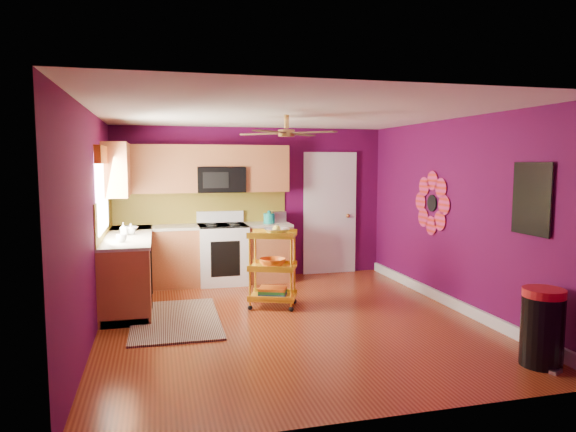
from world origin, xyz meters
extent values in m
plane|color=maroon|center=(0.00, 0.00, 0.00)|extent=(5.00, 5.00, 0.00)
cube|color=#53093E|center=(0.00, 2.50, 1.25)|extent=(4.50, 0.04, 2.50)
cube|color=#53093E|center=(0.00, -2.50, 1.25)|extent=(4.50, 0.04, 2.50)
cube|color=#53093E|center=(-2.25, 0.00, 1.25)|extent=(0.04, 5.00, 2.50)
cube|color=#53093E|center=(2.25, 0.00, 1.25)|extent=(0.04, 5.00, 2.50)
cube|color=silver|center=(0.00, 0.00, 2.50)|extent=(4.50, 5.00, 0.04)
cube|color=white|center=(2.22, 0.00, 0.07)|extent=(0.05, 4.90, 0.14)
cube|color=brown|center=(-1.95, 1.35, 0.45)|extent=(0.60, 2.30, 0.90)
cube|color=brown|center=(-0.85, 2.20, 0.45)|extent=(2.80, 0.60, 0.90)
cube|color=beige|center=(-1.95, 1.35, 0.92)|extent=(0.63, 2.30, 0.04)
cube|color=beige|center=(-0.85, 2.20, 0.92)|extent=(2.80, 0.63, 0.04)
cube|color=black|center=(-1.95, 1.35, 0.05)|extent=(0.54, 2.30, 0.10)
cube|color=black|center=(-0.85, 2.20, 0.05)|extent=(2.80, 0.54, 0.10)
cube|color=white|center=(-0.55, 2.17, 0.46)|extent=(0.76, 0.66, 0.92)
cube|color=black|center=(-0.55, 2.17, 0.93)|extent=(0.76, 0.62, 0.03)
cube|color=white|center=(-0.55, 2.45, 1.04)|extent=(0.76, 0.06, 0.18)
cube|color=black|center=(-0.55, 1.84, 0.45)|extent=(0.45, 0.02, 0.55)
cube|color=brown|center=(-1.59, 2.33, 1.83)|extent=(1.32, 0.33, 0.75)
cube|color=brown|center=(0.19, 2.33, 1.83)|extent=(0.72, 0.33, 0.75)
cube|color=brown|center=(-0.55, 2.33, 2.03)|extent=(0.76, 0.33, 0.34)
cube|color=brown|center=(-2.08, 1.85, 1.83)|extent=(0.33, 1.30, 0.75)
cube|color=black|center=(-0.55, 2.30, 1.65)|extent=(0.76, 0.38, 0.40)
cube|color=brown|center=(-0.85, 2.49, 1.20)|extent=(2.80, 0.01, 0.51)
cube|color=brown|center=(-2.24, 1.35, 1.20)|extent=(0.01, 2.30, 0.51)
cube|color=white|center=(-2.23, 1.05, 1.55)|extent=(0.03, 1.20, 1.00)
cube|color=#CF5B12|center=(-2.20, 1.05, 2.02)|extent=(0.08, 1.35, 0.22)
cube|color=white|center=(1.35, 2.48, 1.02)|extent=(0.85, 0.04, 2.05)
cube|color=white|center=(1.35, 2.46, 1.02)|extent=(0.95, 0.02, 2.15)
sphere|color=#BF8C3F|center=(1.67, 2.42, 1.00)|extent=(0.07, 0.07, 0.07)
cylinder|color=black|center=(2.23, 0.60, 1.35)|extent=(0.01, 0.24, 0.24)
cube|color=#186A9C|center=(2.23, -1.40, 1.55)|extent=(0.03, 0.52, 0.72)
cube|color=black|center=(2.21, -1.40, 1.55)|extent=(0.01, 0.56, 0.76)
cylinder|color=#BF8C3F|center=(0.00, 0.20, 2.42)|extent=(0.06, 0.06, 0.16)
cylinder|color=#BF8C3F|center=(0.00, 0.20, 2.28)|extent=(0.20, 0.20, 0.08)
cube|color=#4C2D19|center=(0.27, 0.47, 2.28)|extent=(0.47, 0.47, 0.01)
cube|color=#4C2D19|center=(-0.27, 0.47, 2.28)|extent=(0.47, 0.47, 0.01)
cube|color=#4C2D19|center=(-0.27, -0.07, 2.28)|extent=(0.47, 0.47, 0.01)
cube|color=#4C2D19|center=(0.27, -0.07, 2.28)|extent=(0.47, 0.47, 0.01)
cube|color=black|center=(-1.36, 0.34, 0.01)|extent=(1.07, 1.72, 0.02)
cylinder|color=yellow|center=(-0.40, 0.56, 0.52)|extent=(0.03, 0.03, 0.94)
cylinder|color=yellow|center=(0.10, 0.36, 0.52)|extent=(0.03, 0.03, 0.94)
cylinder|color=yellow|center=(-0.26, 0.91, 0.52)|extent=(0.03, 0.03, 0.94)
cylinder|color=yellow|center=(0.24, 0.71, 0.52)|extent=(0.03, 0.03, 0.94)
sphere|color=black|center=(-0.40, 0.56, 0.03)|extent=(0.07, 0.07, 0.07)
sphere|color=black|center=(0.10, 0.36, 0.03)|extent=(0.07, 0.07, 0.07)
sphere|color=black|center=(-0.26, 0.91, 0.03)|extent=(0.07, 0.07, 0.07)
sphere|color=black|center=(0.24, 0.71, 0.03)|extent=(0.07, 0.07, 0.07)
cube|color=yellow|center=(-0.08, 0.63, 0.96)|extent=(0.73, 0.64, 0.03)
cube|color=yellow|center=(-0.08, 0.63, 0.53)|extent=(0.73, 0.64, 0.03)
cube|color=yellow|center=(-0.08, 0.63, 0.13)|extent=(0.73, 0.64, 0.03)
imported|color=beige|center=(-0.03, 0.61, 1.02)|extent=(0.44, 0.44, 0.08)
sphere|color=yellow|center=(-0.03, 0.61, 1.05)|extent=(0.11, 0.11, 0.11)
imported|color=#CF5B12|center=(-0.08, 0.63, 0.60)|extent=(0.45, 0.45, 0.11)
cube|color=navy|center=(-0.08, 0.63, 0.17)|extent=(0.43, 0.38, 0.04)
cube|color=#267233|center=(-0.08, 0.63, 0.21)|extent=(0.43, 0.38, 0.04)
cube|color=#CF5B12|center=(-0.08, 0.63, 0.25)|extent=(0.43, 0.38, 0.03)
cylinder|color=black|center=(1.96, -1.94, 0.33)|extent=(0.51, 0.51, 0.67)
cylinder|color=#B0191C|center=(1.96, -1.94, 0.71)|extent=(0.39, 0.39, 0.08)
cube|color=beige|center=(1.96, -2.14, 0.02)|extent=(0.15, 0.11, 0.03)
cylinder|color=#138F86|center=(0.21, 2.18, 1.02)|extent=(0.18, 0.18, 0.16)
sphere|color=#138F86|center=(0.21, 2.18, 1.12)|extent=(0.06, 0.06, 0.06)
cube|color=beige|center=(0.40, 2.29, 1.03)|extent=(0.22, 0.15, 0.18)
imported|color=#EA3F72|center=(-2.00, 1.29, 1.03)|extent=(0.08, 0.08, 0.18)
imported|color=white|center=(-1.90, 1.38, 1.02)|extent=(0.12, 0.12, 0.15)
imported|color=white|center=(-1.94, 1.78, 0.97)|extent=(0.24, 0.24, 0.06)
imported|color=white|center=(-1.99, 0.70, 0.99)|extent=(0.13, 0.13, 0.10)
camera|label=1|loc=(-1.56, -5.91, 1.93)|focal=32.00mm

